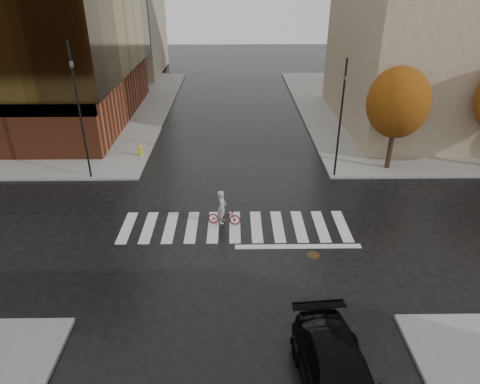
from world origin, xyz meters
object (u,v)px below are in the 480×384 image
object	(u,v)px
sedan	(339,380)
cyclist	(223,213)
traffic_light_nw	(78,102)
fire_hydrant	(141,150)
traffic_light_ne	(341,112)

from	to	relation	value
sedan	cyclist	xyz separation A→B (m)	(-3.67, 10.12, -0.12)
cyclist	sedan	bearing A→B (deg)	-152.99
traffic_light_nw	sedan	bearing A→B (deg)	51.83
traffic_light_nw	fire_hydrant	xyz separation A→B (m)	(2.50, 3.30, -4.33)
cyclist	traffic_light_nw	bearing A→B (deg)	63.81
traffic_light_ne	fire_hydrant	world-z (taller)	traffic_light_ne
cyclist	fire_hydrant	distance (m)	10.62
cyclist	traffic_light_nw	xyz separation A→B (m)	(-8.41, 5.52, 4.25)
sedan	cyclist	size ratio (longest dim) A/B	2.78
sedan	cyclist	bearing A→B (deg)	105.02
traffic_light_nw	traffic_light_ne	size ratio (longest dim) A/B	1.14
sedan	fire_hydrant	world-z (taller)	sedan
cyclist	traffic_light_ne	xyz separation A→B (m)	(6.89, 5.52, 3.57)
sedan	traffic_light_ne	world-z (taller)	traffic_light_ne
cyclist	traffic_light_nw	size ratio (longest dim) A/B	0.24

